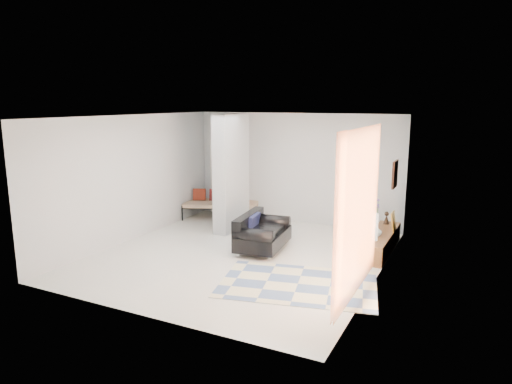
% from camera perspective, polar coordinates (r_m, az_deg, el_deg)
% --- Properties ---
extents(floor, '(6.00, 6.00, 0.00)m').
position_cam_1_polar(floor, '(9.42, -1.94, -7.88)').
color(floor, white).
rests_on(floor, ground).
extents(ceiling, '(6.00, 6.00, 0.00)m').
position_cam_1_polar(ceiling, '(8.90, -2.06, 9.40)').
color(ceiling, white).
rests_on(ceiling, wall_back).
extents(wall_back, '(6.00, 0.00, 6.00)m').
position_cam_1_polar(wall_back, '(11.74, 4.96, 2.97)').
color(wall_back, silver).
rests_on(wall_back, ground).
extents(wall_front, '(6.00, 0.00, 6.00)m').
position_cam_1_polar(wall_front, '(6.63, -14.39, -3.86)').
color(wall_front, silver).
rests_on(wall_front, ground).
extents(wall_left, '(0.00, 6.00, 6.00)m').
position_cam_1_polar(wall_left, '(10.62, -15.19, 1.73)').
color(wall_left, silver).
rests_on(wall_left, ground).
extents(wall_right, '(0.00, 6.00, 6.00)m').
position_cam_1_polar(wall_right, '(8.14, 15.31, -1.11)').
color(wall_right, silver).
rests_on(wall_right, ground).
extents(partition_column, '(0.35, 1.20, 2.80)m').
position_cam_1_polar(partition_column, '(10.96, -3.11, 2.40)').
color(partition_column, '#ABAFB2').
rests_on(partition_column, floor).
extents(hallway_door, '(0.85, 0.06, 2.04)m').
position_cam_1_polar(hallway_door, '(12.67, -4.02, 1.86)').
color(hallway_door, silver).
rests_on(hallway_door, floor).
extents(curtain, '(0.00, 2.55, 2.55)m').
position_cam_1_polar(curtain, '(7.05, 12.87, -2.48)').
color(curtain, '#FF8243').
rests_on(curtain, wall_right).
extents(wall_art, '(0.04, 0.45, 0.55)m').
position_cam_1_polar(wall_art, '(9.57, 16.98, 2.13)').
color(wall_art, black).
rests_on(wall_art, wall_right).
extents(media_console, '(0.45, 2.06, 0.80)m').
position_cam_1_polar(media_console, '(9.93, 15.36, -6.03)').
color(media_console, brown).
rests_on(media_console, floor).
extents(loveseat, '(1.01, 1.55, 0.76)m').
position_cam_1_polar(loveseat, '(9.64, 0.56, -5.16)').
color(loveseat, silver).
rests_on(loveseat, floor).
extents(daybed, '(2.14, 1.48, 0.77)m').
position_cam_1_polar(daybed, '(12.28, -4.46, -1.35)').
color(daybed, black).
rests_on(daybed, floor).
extents(area_rug, '(2.96, 2.30, 0.01)m').
position_cam_1_polar(area_rug, '(8.03, 5.25, -11.38)').
color(area_rug, beige).
rests_on(area_rug, floor).
extents(cylinder_lamp, '(0.10, 0.10, 0.54)m').
position_cam_1_polar(cylinder_lamp, '(9.25, 14.69, -4.25)').
color(cylinder_lamp, beige).
rests_on(cylinder_lamp, media_console).
extents(bronze_figurine, '(0.15, 0.15, 0.28)m').
position_cam_1_polar(bronze_figurine, '(10.58, 16.00, -3.13)').
color(bronze_figurine, black).
rests_on(bronze_figurine, media_console).
extents(vase, '(0.24, 0.24, 0.22)m').
position_cam_1_polar(vase, '(9.59, 14.84, -4.72)').
color(vase, white).
rests_on(vase, media_console).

